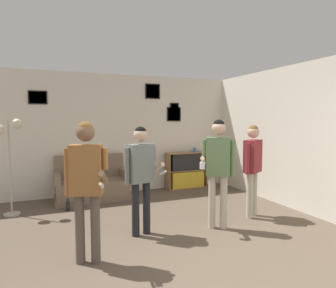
{
  "coord_description": "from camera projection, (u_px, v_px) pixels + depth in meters",
  "views": [
    {
      "loc": [
        -1.65,
        -2.26,
        1.69
      ],
      "look_at": [
        0.18,
        2.25,
        1.29
      ],
      "focal_mm": 32.0,
      "sensor_mm": 36.0,
      "label": 1
    }
  ],
  "objects": [
    {
      "name": "person_player_foreground_center",
      "position": [
        141.0,
        170.0,
        4.31
      ],
      "size": [
        0.54,
        0.42,
        1.59
      ],
      "color": "black",
      "rests_on": "ground_plane"
    },
    {
      "name": "wall_right",
      "position": [
        286.0,
        137.0,
        5.8
      ],
      "size": [
        0.06,
        6.89,
        2.7
      ],
      "color": "silver",
      "rests_on": "ground_plane"
    },
    {
      "name": "person_player_foreground_left",
      "position": [
        86.0,
        177.0,
        3.44
      ],
      "size": [
        0.48,
        0.55,
        1.67
      ],
      "color": "brown",
      "rests_on": "ground_plane"
    },
    {
      "name": "person_spectator_near_bookshelf",
      "position": [
        253.0,
        161.0,
        5.12
      ],
      "size": [
        0.44,
        0.35,
        1.59
      ],
      "color": "#B7AD99",
      "rests_on": "ground_plane"
    },
    {
      "name": "floor_lamp",
      "position": [
        9.0,
        145.0,
        5.18
      ],
      "size": [
        0.46,
        0.28,
        1.7
      ],
      "color": "#ADA89E",
      "rests_on": "ground_plane"
    },
    {
      "name": "person_watcher_holding_cup",
      "position": [
        218.0,
        162.0,
        4.56
      ],
      "size": [
        0.58,
        0.37,
        1.68
      ],
      "color": "#B7AD99",
      "rests_on": "ground_plane"
    },
    {
      "name": "bookshelf",
      "position": [
        186.0,
        170.0,
        7.35
      ],
      "size": [
        1.02,
        0.3,
        0.88
      ],
      "color": "olive",
      "rests_on": "ground_plane"
    },
    {
      "name": "bottle_on_floor",
      "position": [
        68.0,
        206.0,
        5.53
      ],
      "size": [
        0.07,
        0.07,
        0.23
      ],
      "color": "black",
      "rests_on": "ground_plane"
    },
    {
      "name": "couch",
      "position": [
        92.0,
        185.0,
        6.32
      ],
      "size": [
        1.51,
        0.8,
        0.92
      ],
      "color": "#7A6651",
      "rests_on": "ground_plane"
    },
    {
      "name": "drinking_cup",
      "position": [
        195.0,
        150.0,
        7.39
      ],
      "size": [
        0.08,
        0.08,
        0.1
      ],
      "color": "blue",
      "rests_on": "bookshelf"
    },
    {
      "name": "wall_back",
      "position": [
        124.0,
        134.0,
        6.91
      ],
      "size": [
        7.63,
        0.08,
        2.7
      ],
      "color": "silver",
      "rests_on": "ground_plane"
    }
  ]
}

